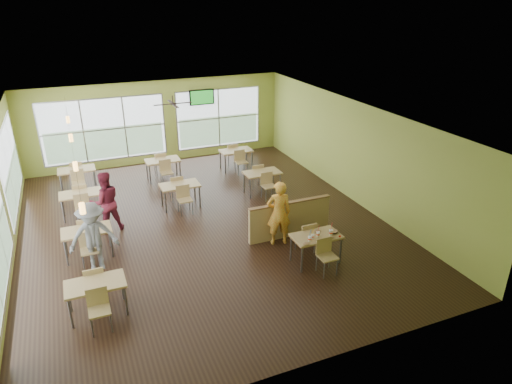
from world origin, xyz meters
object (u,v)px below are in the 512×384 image
(half_wall_divider, at_px, (290,219))
(food_basket, at_px, (333,231))
(man_plaid, at_px, (279,213))
(main_table, at_px, (316,240))

(half_wall_divider, relative_size, food_basket, 10.35)
(half_wall_divider, bearing_deg, man_plaid, -152.35)
(half_wall_divider, bearing_deg, food_basket, -72.84)
(half_wall_divider, xyz_separation_m, food_basket, (0.46, -1.48, 0.26))
(half_wall_divider, height_order, man_plaid, man_plaid)
(main_table, height_order, half_wall_divider, half_wall_divider)
(half_wall_divider, distance_m, man_plaid, 0.63)
(man_plaid, relative_size, food_basket, 7.73)
(man_plaid, bearing_deg, food_basket, 139.23)
(main_table, distance_m, half_wall_divider, 1.45)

